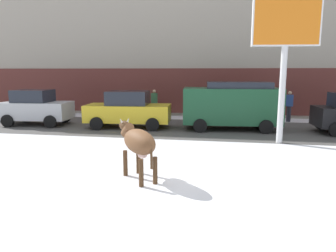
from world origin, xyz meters
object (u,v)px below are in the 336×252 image
car_silver_hatchback (36,107)px  car_darkgreen_van (232,104)px  cow_brown (138,142)px  pedestrian_by_cars (289,106)px  billboard (286,31)px  car_yellow_sedan (128,110)px  pedestrian_near_billboard (154,104)px

car_silver_hatchback → car_darkgreen_van: (10.19, 0.41, 0.32)m
cow_brown → pedestrian_by_cars: 12.26m
billboard → car_darkgreen_van: 4.47m
pedestrian_by_cars → car_silver_hatchback: bearing=-165.7°
cow_brown → car_silver_hatchback: 10.60m
car_yellow_sedan → pedestrian_near_billboard: car_yellow_sedan is taller
pedestrian_near_billboard → pedestrian_by_cars: bearing=0.0°
car_darkgreen_van → cow_brown: bearing=-108.3°
cow_brown → billboard: billboard is taller
cow_brown → car_yellow_sedan: car_yellow_sedan is taller
cow_brown → pedestrian_by_cars: size_ratio=0.99×
billboard → pedestrian_near_billboard: billboard is taller
billboard → car_darkgreen_van: bearing=124.0°
billboard → car_yellow_sedan: 8.09m
cow_brown → car_silver_hatchback: car_silver_hatchback is taller
cow_brown → pedestrian_by_cars: bearing=61.7°
car_yellow_sedan → pedestrian_by_cars: 9.02m
billboard → pedestrian_near_billboard: bearing=138.0°
cow_brown → car_yellow_sedan: size_ratio=0.40×
cow_brown → pedestrian_near_billboard: 10.97m
cow_brown → pedestrian_near_billboard: size_ratio=0.99×
cow_brown → pedestrian_by_cars: (5.81, 10.80, -0.11)m
car_yellow_sedan → pedestrian_by_cars: bearing=21.9°
car_yellow_sedan → car_darkgreen_van: (5.13, 0.35, 0.33)m
billboard → pedestrian_by_cars: bearing=76.0°
car_darkgreen_van → billboard: bearing=-56.0°
pedestrian_by_cars → pedestrian_near_billboard: bearing=180.0°
pedestrian_near_billboard → billboard: bearing=-42.0°
billboard → car_yellow_sedan: bearing=161.3°
pedestrian_near_billboard → car_darkgreen_van: bearing=-33.7°
billboard → pedestrian_near_billboard: 9.21m
car_silver_hatchback → car_yellow_sedan: bearing=0.6°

